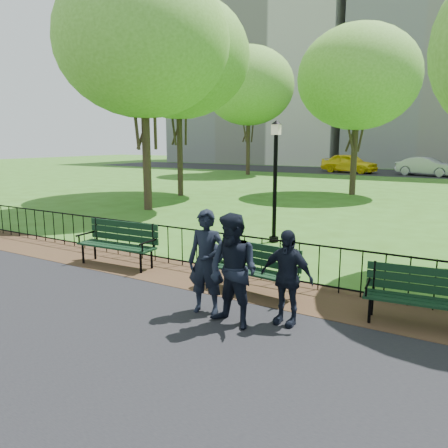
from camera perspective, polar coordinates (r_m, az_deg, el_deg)
The scene contains 19 objects.
ground at distance 7.32m, azimuth -0.71°, elevation -11.81°, with size 120.00×120.00×0.00m, color #325917.
asphalt_path at distance 5.10m, azimuth -23.10°, elevation -23.61°, with size 60.00×9.20×0.01m, color black.
dirt_strip at distance 8.55m, azimuth 4.63°, elevation -8.36°, with size 60.00×1.60×0.01m, color #3B2D18.
far_street at distance 41.00m, azimuth 26.01°, elevation 5.85°, with size 70.00×9.00×0.01m, color black.
iron_fence at distance 8.84m, azimuth 6.12°, elevation -4.44°, with size 24.06×0.06×1.00m.
apartment_west at distance 60.38m, azimuth 5.77°, elevation 20.53°, with size 22.00×15.00×26.00m, color beige.
park_bench_main at distance 8.29m, azimuth 2.02°, elevation -4.67°, with size 1.92×0.72×0.99m.
park_bench_left_a at distance 10.20m, azimuth -13.52°, elevation -1.88°, with size 1.96×0.71×1.09m.
park_bench_right_a at distance 7.40m, azimuth 24.68°, elevation -7.96°, with size 1.77×0.72×0.98m.
lamppost at distance 12.14m, azimuth 6.69°, elevation 6.10°, with size 0.30×0.30×3.36m.
tree_near_w at distance 18.52m, azimuth -10.55°, elevation 22.28°, with size 6.76×6.76×9.42m.
tree_mid_w at distance 23.11m, azimuth -6.02°, elevation 20.92°, with size 7.10×7.10×9.90m.
tree_far_c at distance 24.14m, azimuth 17.15°, elevation 17.81°, with size 6.13×6.13×8.54m.
tree_far_w at distance 36.90m, azimuth 3.24°, elevation 17.55°, with size 7.36×7.36×10.25m.
person_left at distance 7.15m, azimuth -2.29°, elevation -4.96°, with size 0.63×0.41×1.72m, color black.
person_mid at distance 6.61m, azimuth 1.23°, elevation -6.16°, with size 0.85×0.44×1.75m, color black.
person_right at distance 6.81m, azimuth 8.15°, elevation -6.90°, with size 0.88×0.36×1.50m, color black.
taxi at distance 40.30m, azimuth 16.04°, elevation 7.65°, with size 1.97×4.90×1.67m, color yellow.
sedan_silver at distance 38.81m, azimuth 24.92°, elevation 6.84°, with size 1.59×4.56×1.50m, color #95979C.
Camera 1 is at (3.55, -5.75, 2.82)m, focal length 35.00 mm.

